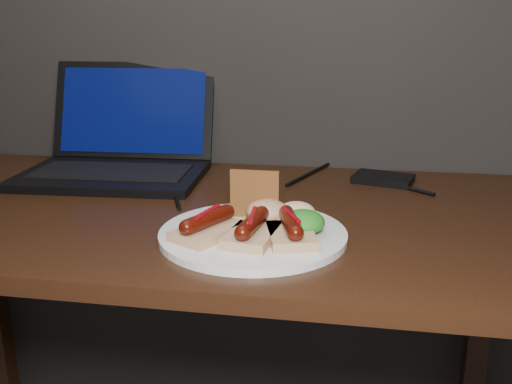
% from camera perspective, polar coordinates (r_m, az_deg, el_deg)
% --- Properties ---
extents(desk, '(1.40, 0.70, 0.75)m').
position_cam_1_polar(desk, '(1.14, -7.53, -5.60)').
color(desk, black).
rests_on(desk, ground).
extents(laptop, '(0.42, 0.38, 0.25)m').
position_cam_1_polar(laptop, '(1.37, -13.44, 4.01)').
color(laptop, black).
rests_on(laptop, desk).
extents(hard_drive, '(0.14, 0.12, 0.02)m').
position_cam_1_polar(hard_drive, '(1.29, 12.59, 1.32)').
color(hard_drive, black).
rests_on(hard_drive, desk).
extents(desk_cables, '(0.91, 0.40, 0.01)m').
position_cam_1_polar(desk_cables, '(1.24, -3.95, 0.84)').
color(desk_cables, black).
rests_on(desk_cables, desk).
extents(plate, '(0.33, 0.33, 0.01)m').
position_cam_1_polar(plate, '(0.94, -0.31, -4.27)').
color(plate, silver).
rests_on(plate, desk).
extents(bread_sausage_left, '(0.12, 0.13, 0.04)m').
position_cam_1_polar(bread_sausage_left, '(0.91, -4.84, -3.40)').
color(bread_sausage_left, tan).
rests_on(bread_sausage_left, plate).
extents(bread_sausage_center, '(0.09, 0.12, 0.04)m').
position_cam_1_polar(bread_sausage_center, '(0.89, -0.36, -3.78)').
color(bread_sausage_center, tan).
rests_on(bread_sausage_center, plate).
extents(bread_sausage_right, '(0.10, 0.13, 0.04)m').
position_cam_1_polar(bread_sausage_right, '(0.90, 3.48, -3.73)').
color(bread_sausage_right, tan).
rests_on(bread_sausage_right, plate).
extents(crispbread, '(0.09, 0.01, 0.08)m').
position_cam_1_polar(crispbread, '(0.99, -0.15, -0.21)').
color(crispbread, '#955929').
rests_on(crispbread, plate).
extents(salad_greens, '(0.07, 0.07, 0.04)m').
position_cam_1_polar(salad_greens, '(0.92, 4.75, -3.00)').
color(salad_greens, '#125B12').
rests_on(salad_greens, plate).
extents(salsa_mound, '(0.07, 0.07, 0.04)m').
position_cam_1_polar(salsa_mound, '(0.97, 1.16, -1.96)').
color(salsa_mound, '#A21D10').
rests_on(salsa_mound, plate).
extents(coleslaw_mound, '(0.06, 0.06, 0.04)m').
position_cam_1_polar(coleslaw_mound, '(0.97, 4.09, -2.04)').
color(coleslaw_mound, beige).
rests_on(coleslaw_mound, plate).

